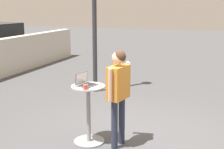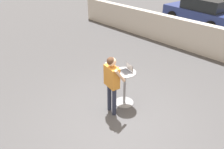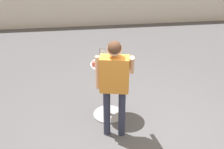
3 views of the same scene
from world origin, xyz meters
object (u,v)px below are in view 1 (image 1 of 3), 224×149
at_px(coffee_mug, 86,87).
at_px(standing_person, 118,86).
at_px(laptop, 86,83).
at_px(cafe_table, 89,113).

xyz_separation_m(coffee_mug, standing_person, (0.26, -0.47, -0.01)).
height_order(laptop, standing_person, standing_person).
xyz_separation_m(laptop, coffee_mug, (-0.24, -0.11, -0.00)).
bearing_deg(coffee_mug, standing_person, -60.94).
distance_m(cafe_table, standing_person, 0.75).
relative_size(cafe_table, standing_person, 0.62).
height_order(laptop, coffee_mug, laptop).
xyz_separation_m(cafe_table, standing_person, (0.04, -0.53, 0.52)).
bearing_deg(cafe_table, coffee_mug, -165.23).
relative_size(coffee_mug, standing_person, 0.07).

